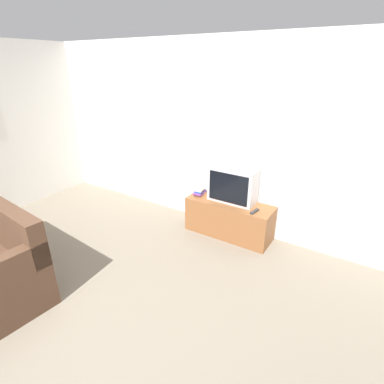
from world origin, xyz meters
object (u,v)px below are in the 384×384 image
object	(u,v)px
tv_stand	(229,218)
television	(233,185)
book_stack	(200,191)
remote_on_stand	(255,211)

from	to	relation	value
tv_stand	television	size ratio (longest dim) A/B	1.89
tv_stand	book_stack	bearing A→B (deg)	178.54
tv_stand	book_stack	xyz separation A→B (m)	(-0.49, 0.01, 0.30)
tv_stand	book_stack	distance (m)	0.57
television	book_stack	size ratio (longest dim) A/B	2.92
tv_stand	remote_on_stand	size ratio (longest dim) A/B	7.15
television	remote_on_stand	bearing A→B (deg)	-22.15
television	book_stack	bearing A→B (deg)	-173.99
tv_stand	television	xyz separation A→B (m)	(0.00, 0.06, 0.49)
tv_stand	television	world-z (taller)	television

